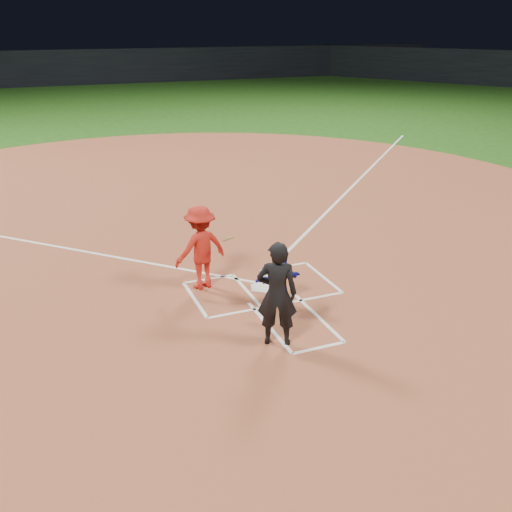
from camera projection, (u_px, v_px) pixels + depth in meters
name	position (u px, v px, depth m)	size (l,w,h in m)	color
ground	(262.00, 288.00, 13.05)	(120.00, 120.00, 0.00)	#1A4812
home_plate_dirt	(190.00, 212.00, 18.18)	(28.00, 28.00, 0.01)	brown
stadium_wall_far	(66.00, 67.00, 53.56)	(80.00, 1.20, 3.20)	black
home_plate	(262.00, 287.00, 13.04)	(0.60, 0.60, 0.02)	silver
catcher	(280.00, 281.00, 12.05)	(1.04, 0.33, 1.12)	#111592
umpire	(277.00, 294.00, 10.44)	(0.75, 0.49, 2.05)	black
chalk_markings	(196.00, 219.00, 17.57)	(28.35, 17.32, 0.01)	white
batter_at_plate	(201.00, 248.00, 12.74)	(1.56, 1.00, 1.93)	#B21C13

